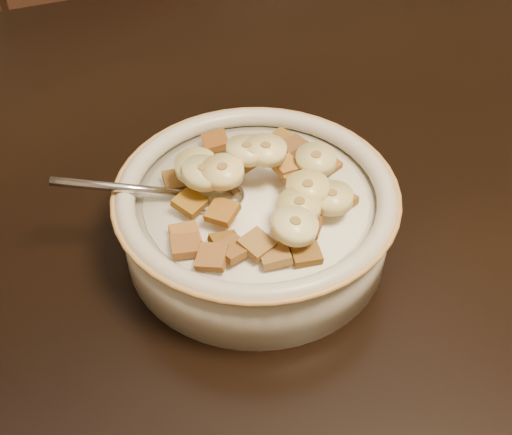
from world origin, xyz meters
name	(u,v)px	position (x,y,z in m)	size (l,w,h in m)	color
table	(426,174)	(0.00, 0.00, 0.73)	(1.40, 0.90, 0.04)	black
chair	(164,139)	(-0.12, 0.52, 0.45)	(0.39, 0.39, 0.89)	#3B2217
cereal_bowl	(256,222)	(-0.19, -0.04, 0.77)	(0.21, 0.21, 0.05)	beige
milk	(256,199)	(-0.19, -0.04, 0.80)	(0.17, 0.17, 0.00)	white
spoon	(212,196)	(-0.22, -0.02, 0.80)	(0.04, 0.05, 0.01)	#B0B4C2
cereal_square_0	(325,165)	(-0.13, -0.03, 0.80)	(0.02, 0.02, 0.01)	brown
cereal_square_1	(293,146)	(-0.14, 0.00, 0.81)	(0.02, 0.02, 0.01)	brown
cereal_square_2	(307,197)	(-0.17, -0.06, 0.81)	(0.02, 0.02, 0.01)	brown
cereal_square_3	(285,165)	(-0.17, -0.03, 0.82)	(0.02, 0.02, 0.01)	olive
cereal_square_4	(294,217)	(-0.18, -0.08, 0.81)	(0.02, 0.02, 0.01)	olive
cereal_square_5	(301,182)	(-0.16, -0.05, 0.82)	(0.02, 0.02, 0.01)	olive
cereal_square_6	(340,200)	(-0.14, -0.07, 0.80)	(0.02, 0.02, 0.01)	brown
cereal_square_7	(210,168)	(-0.22, 0.00, 0.81)	(0.02, 0.02, 0.01)	brown
cereal_square_8	(185,246)	(-0.26, -0.07, 0.81)	(0.02, 0.02, 0.01)	brown
cereal_square_9	(275,255)	(-0.21, -0.10, 0.81)	(0.02, 0.02, 0.01)	#9E6C38
cereal_square_10	(262,144)	(-0.17, 0.01, 0.81)	(0.02, 0.02, 0.01)	brown
cereal_square_11	(305,252)	(-0.19, -0.10, 0.81)	(0.02, 0.02, 0.01)	brown
cereal_square_12	(177,180)	(-0.24, 0.00, 0.81)	(0.02, 0.02, 0.01)	brown
cereal_square_13	(222,212)	(-0.23, -0.05, 0.81)	(0.02, 0.02, 0.01)	brown
cereal_square_14	(185,235)	(-0.26, -0.05, 0.80)	(0.02, 0.02, 0.01)	#965B25
cereal_square_15	(190,203)	(-0.24, -0.03, 0.81)	(0.02, 0.02, 0.01)	brown
cereal_square_16	(281,141)	(-0.15, 0.02, 0.81)	(0.02, 0.02, 0.01)	brown
cereal_square_17	(257,244)	(-0.22, -0.09, 0.81)	(0.02, 0.02, 0.01)	brown
cereal_square_18	(233,249)	(-0.23, -0.08, 0.81)	(0.02, 0.02, 0.01)	brown
cereal_square_19	(238,165)	(-0.20, -0.01, 0.82)	(0.02, 0.02, 0.01)	brown
cereal_square_20	(215,141)	(-0.20, 0.03, 0.81)	(0.02, 0.02, 0.01)	brown
cereal_square_21	(306,227)	(-0.18, -0.09, 0.81)	(0.02, 0.02, 0.01)	brown
cereal_square_22	(227,244)	(-0.23, -0.08, 0.81)	(0.02, 0.02, 0.01)	brown
cereal_square_23	(212,257)	(-0.25, -0.08, 0.81)	(0.02, 0.02, 0.01)	brown
banana_slice_0	(316,160)	(-0.14, -0.03, 0.82)	(0.03, 0.03, 0.01)	#D7C77E
banana_slice_1	(223,172)	(-0.22, -0.03, 0.83)	(0.03, 0.03, 0.01)	#FAD879
banana_slice_2	(196,166)	(-0.23, -0.01, 0.83)	(0.03, 0.03, 0.01)	#D1BB80
banana_slice_3	(299,206)	(-0.18, -0.08, 0.82)	(0.03, 0.03, 0.01)	#DCC46A
banana_slice_4	(247,150)	(-0.19, -0.02, 0.83)	(0.03, 0.03, 0.01)	#D6BE7C
banana_slice_5	(295,226)	(-0.19, -0.09, 0.82)	(0.03, 0.03, 0.01)	#E9DF90
banana_slice_6	(331,198)	(-0.15, -0.07, 0.82)	(0.03, 0.03, 0.01)	#CCC488
banana_slice_7	(293,225)	(-0.19, -0.09, 0.82)	(0.03, 0.03, 0.01)	#FEE08D
banana_slice_8	(203,173)	(-0.23, -0.02, 0.83)	(0.03, 0.03, 0.01)	#D3CB87
banana_slice_9	(308,189)	(-0.17, -0.06, 0.82)	(0.03, 0.03, 0.01)	#FFD57D
banana_slice_10	(266,150)	(-0.18, -0.02, 0.83)	(0.03, 0.03, 0.01)	beige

